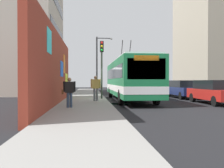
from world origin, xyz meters
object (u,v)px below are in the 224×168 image
street_lamp (99,61)px  pedestrian_near_wall (69,90)px  traffic_light (102,60)px  parked_car_navy (183,89)px  parked_car_red (215,91)px  pedestrian_at_curb (96,86)px  city_bus (129,78)px  parked_car_black (165,87)px

street_lamp → pedestrian_near_wall: bearing=171.8°
pedestrian_near_wall → traffic_light: traffic_light is taller
pedestrian_near_wall → street_lamp: bearing=-8.2°
pedestrian_near_wall → traffic_light: 6.76m
parked_car_navy → traffic_light: bearing=104.8°
parked_car_red → pedestrian_near_wall: (-2.70, 9.35, 0.21)m
pedestrian_at_curb → traffic_light: size_ratio=0.39×
pedestrian_at_curb → street_lamp: street_lamp is taller
city_bus → parked_car_red: (-3.43, -5.20, -0.92)m
parked_car_navy → parked_car_black: bearing=-0.0°
parked_car_navy → pedestrian_near_wall: (-8.04, 9.35, 0.21)m
parked_car_red → city_bus: bearing=56.6°
street_lamp → parked_car_navy: bearing=-132.9°
parked_car_red → pedestrian_near_wall: size_ratio=3.06×
parked_car_navy → street_lamp: 10.32m
parked_car_black → pedestrian_at_curb: size_ratio=2.67×
parked_car_black → pedestrian_near_wall: size_ratio=2.98×
pedestrian_at_curb → parked_car_black: bearing=-40.4°
parked_car_navy → street_lamp: bearing=47.1°
parked_car_navy → parked_car_black: same height
parked_car_navy → street_lamp: (6.72, 7.23, 3.01)m
parked_car_black → pedestrian_near_wall: 16.31m
parked_car_navy → pedestrian_at_curb: 8.80m
parked_car_red → pedestrian_near_wall: bearing=106.1°
parked_car_red → pedestrian_near_wall: 9.74m
parked_car_red → pedestrian_at_curb: size_ratio=2.75×
city_bus → traffic_light: bearing=90.8°
street_lamp → parked_car_red: bearing=-149.0°
parked_car_red → parked_car_black: bearing=-0.0°
parked_car_black → pedestrian_at_curb: (-9.24, 7.87, 0.34)m
pedestrian_at_curb → street_lamp: 10.98m
pedestrian_at_curb → pedestrian_near_wall: (-4.12, 1.48, -0.13)m
pedestrian_near_wall → traffic_light: (6.10, -2.00, 2.10)m
parked_car_black → pedestrian_at_curb: pedestrian_at_curb is taller
city_bus → traffic_light: city_bus is taller
parked_car_navy → pedestrian_at_curb: pedestrian_at_curb is taller
pedestrian_near_wall → pedestrian_at_curb: bearing=-19.8°
parked_car_black → street_lamp: size_ratio=0.72×
parked_car_black → street_lamp: 7.96m
traffic_light → parked_car_red: bearing=-114.8°
traffic_light → parked_car_navy: bearing=-75.2°
pedestrian_at_curb → pedestrian_near_wall: 4.38m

